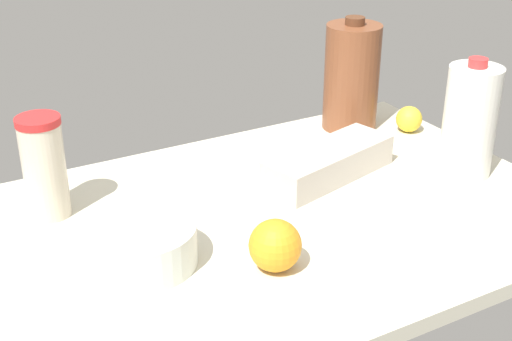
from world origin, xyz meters
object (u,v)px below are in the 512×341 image
(milk_jug, at_px, (470,121))
(chocolate_milk_jug, at_px, (352,77))
(mixing_bowl, at_px, (140,245))
(tumbler_cup, at_px, (44,167))
(orange_near_front, at_px, (275,245))
(lemon_loose, at_px, (409,119))
(egg_carton, at_px, (329,163))

(milk_jug, bearing_deg, chocolate_milk_jug, 100.49)
(chocolate_milk_jug, xyz_separation_m, mixing_bowl, (-0.65, -0.32, -0.09))
(chocolate_milk_jug, xyz_separation_m, tumbler_cup, (-0.74, -0.08, -0.03))
(orange_near_front, bearing_deg, tumbler_cup, 127.25)
(chocolate_milk_jug, bearing_deg, milk_jug, -79.51)
(mixing_bowl, xyz_separation_m, lemon_loose, (0.76, 0.23, -0.00))
(mixing_bowl, height_order, milk_jug, milk_jug)
(mixing_bowl, bearing_deg, egg_carton, 14.39)
(lemon_loose, bearing_deg, chocolate_milk_jug, 139.25)
(milk_jug, bearing_deg, orange_near_front, -167.57)
(chocolate_milk_jug, height_order, mixing_bowl, chocolate_milk_jug)
(tumbler_cup, xyz_separation_m, orange_near_front, (0.27, -0.36, -0.05))
(tumbler_cup, distance_m, orange_near_front, 0.46)
(egg_carton, bearing_deg, milk_jug, -39.71)
(chocolate_milk_jug, bearing_deg, tumbler_cup, -173.98)
(tumbler_cup, relative_size, milk_jug, 0.79)
(mixing_bowl, relative_size, tumbler_cup, 0.96)
(mixing_bowl, distance_m, orange_near_front, 0.22)
(milk_jug, relative_size, orange_near_front, 2.83)
(lemon_loose, bearing_deg, milk_jug, -101.45)
(egg_carton, distance_m, milk_jug, 0.30)
(tumbler_cup, relative_size, orange_near_front, 2.23)
(egg_carton, distance_m, tumbler_cup, 0.56)
(tumbler_cup, bearing_deg, milk_jug, -17.00)
(mixing_bowl, xyz_separation_m, orange_near_front, (0.19, -0.12, 0.01))
(mixing_bowl, distance_m, milk_jug, 0.72)
(orange_near_front, bearing_deg, chocolate_milk_jug, 43.26)
(egg_carton, xyz_separation_m, tumbler_cup, (-0.54, 0.12, 0.07))
(milk_jug, relative_size, lemon_loose, 4.01)
(chocolate_milk_jug, distance_m, mixing_bowl, 0.73)
(chocolate_milk_jug, height_order, orange_near_front, chocolate_milk_jug)
(egg_carton, height_order, mixing_bowl, mixing_bowl)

